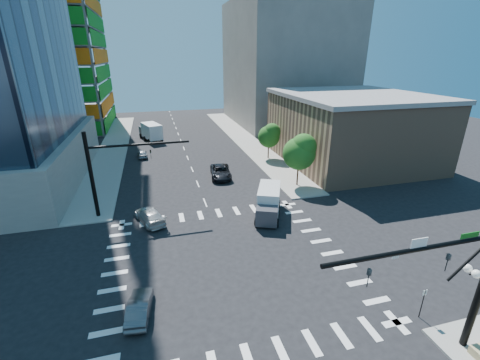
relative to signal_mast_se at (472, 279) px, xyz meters
name	(u,v)px	position (x,y,z in m)	size (l,w,h in m)	color
ground	(229,263)	(-10.60, 11.50, -5.01)	(160.00, 160.00, 0.00)	black
road_markings	(229,263)	(-10.60, 11.50, -5.00)	(20.00, 20.00, 0.01)	silver
sidewalk_ne	(243,138)	(1.90, 51.50, -4.93)	(5.00, 60.00, 0.15)	gray
sidewalk_nw	(114,147)	(-23.10, 51.50, -4.93)	(5.00, 60.00, 0.15)	gray
construction_building	(31,10)	(-38.02, 73.43, 19.60)	(25.16, 34.50, 70.60)	slate
commercial_building	(351,128)	(14.40, 33.50, 0.31)	(20.50, 22.50, 10.60)	#8D6A52
bg_building_ne	(285,64)	(16.40, 66.50, 8.99)	(24.00, 30.00, 28.00)	#67605C
signal_mast_se	(472,279)	(0.00, 0.00, 0.00)	(10.51, 2.48, 9.00)	black
signal_mast_nw	(106,167)	(-20.60, 23.00, 0.49)	(10.20, 0.40, 9.00)	black
tree_south	(300,151)	(2.03, 25.40, -0.32)	(4.16, 4.16, 6.82)	#382316
tree_north	(270,135)	(2.33, 37.40, -1.02)	(3.54, 3.52, 5.78)	#382316
no_parking_sign	(423,300)	(0.10, 2.50, -3.63)	(0.30, 0.06, 2.20)	black
car_nb_far	(221,172)	(-7.12, 31.17, -4.20)	(2.67, 5.78, 1.61)	black
car_sb_near	(150,216)	(-16.80, 20.35, -4.29)	(2.02, 4.97, 1.44)	#B3B3B3
car_sb_mid	(142,154)	(-17.84, 43.84, -4.37)	(1.50, 3.72, 1.27)	#999AA0
car_sb_cross	(140,307)	(-17.54, 7.46, -4.37)	(1.35, 3.87, 1.27)	#4F4F54
box_truck_near	(268,205)	(-4.68, 18.40, -3.70)	(4.46, 6.13, 2.96)	black
box_truck_far	(150,132)	(-16.38, 55.56, -3.48)	(4.73, 7.13, 3.45)	black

